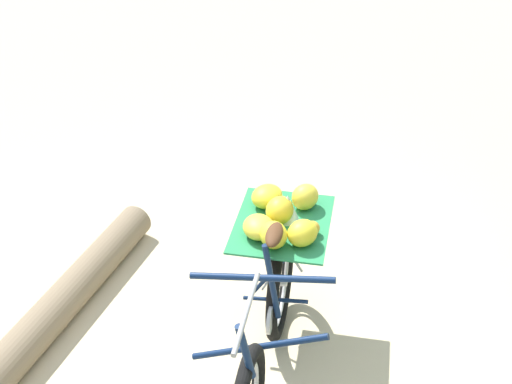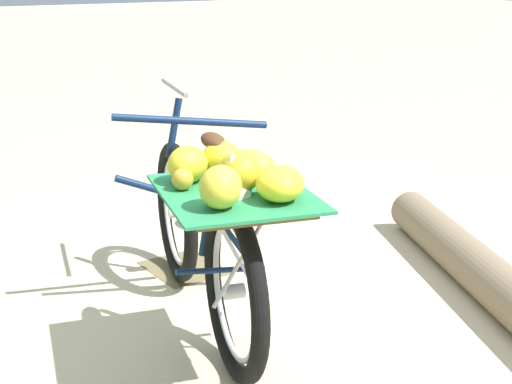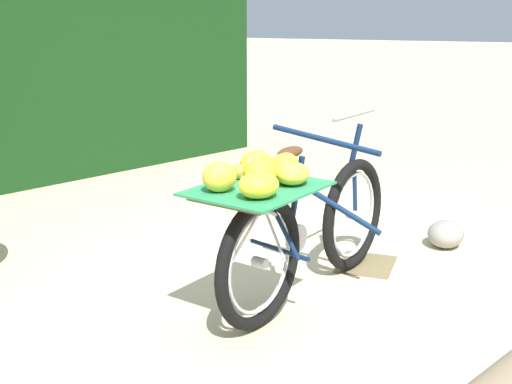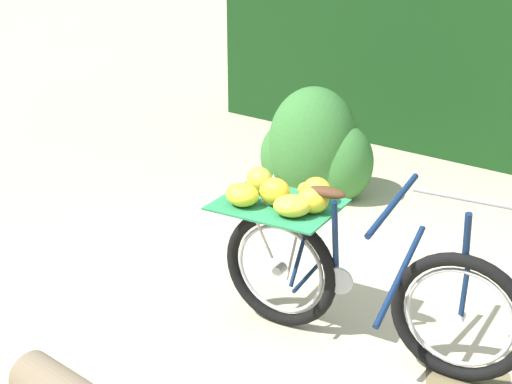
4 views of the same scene
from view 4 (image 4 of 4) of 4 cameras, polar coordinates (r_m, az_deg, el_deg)
name	(u,v)px [view 4 (image 4 of 4)]	position (r m, az deg, el deg)	size (l,w,h in m)	color
ground_plane	(327,354)	(3.91, 6.04, -13.50)	(60.00, 60.00, 0.00)	beige
bicycle	(339,261)	(3.77, 7.05, -5.88)	(1.79, 0.90, 1.03)	black
shrub_cluster	(315,149)	(5.93, 5.04, 3.69)	(1.03, 0.71, 0.98)	#387533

